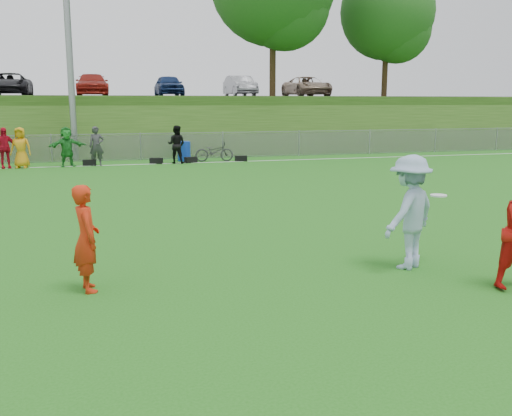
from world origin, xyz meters
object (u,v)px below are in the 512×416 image
object	(u,v)px
player_red_left	(86,238)
frisbee	(439,195)
recycling_bin	(184,151)
player_blue	(409,212)
bicycle	(214,152)

from	to	relation	value
player_red_left	frisbee	size ratio (longest dim) A/B	5.57
player_red_left	recycling_bin	distance (m)	18.68
player_red_left	frisbee	world-z (taller)	player_red_left
player_blue	recycling_bin	world-z (taller)	player_blue
recycling_bin	player_red_left	bearing A→B (deg)	-103.27
bicycle	recycling_bin	bearing A→B (deg)	70.85
player_red_left	frisbee	distance (m)	5.78
player_red_left	bicycle	world-z (taller)	player_red_left
frisbee	bicycle	xyz separation A→B (m)	(-0.16, 17.63, -0.70)
frisbee	recycling_bin	xyz separation A→B (m)	(-1.48, 18.23, -0.70)
player_blue	frisbee	size ratio (longest dim) A/B	6.70
player_blue	recycling_bin	size ratio (longest dim) A/B	2.07
player_blue	frisbee	distance (m)	0.72
player_red_left	recycling_bin	bearing A→B (deg)	-24.27
player_red_left	player_blue	world-z (taller)	player_blue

